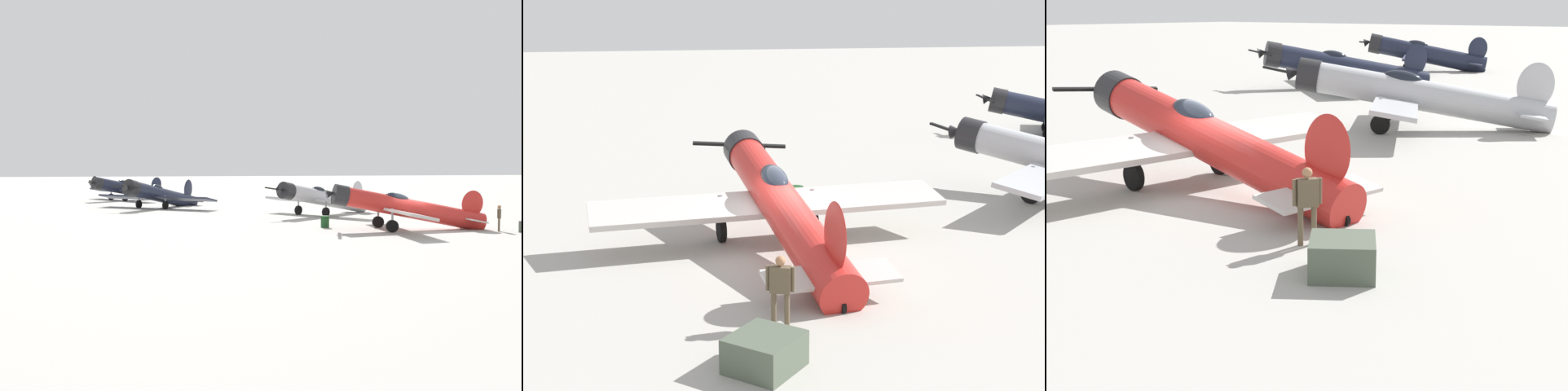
{
  "view_description": "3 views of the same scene",
  "coord_description": "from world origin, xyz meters",
  "views": [
    {
      "loc": [
        -19.41,
        -39.44,
        4.33
      ],
      "look_at": [
        -6.56,
        16.18,
        1.6
      ],
      "focal_mm": 44.49,
      "sensor_mm": 36.0,
      "label": 1
    },
    {
      "loc": [
        19.14,
        -8.19,
        6.62
      ],
      "look_at": [
        -0.0,
        0.0,
        1.8
      ],
      "focal_mm": 49.91,
      "sensor_mm": 36.0,
      "label": 2
    },
    {
      "loc": [
        15.13,
        -14.64,
        4.98
      ],
      "look_at": [
        5.07,
        -2.26,
        1.1
      ],
      "focal_mm": 53.1,
      "sensor_mm": 36.0,
      "label": 3
    }
  ],
  "objects": [
    {
      "name": "ground_plane",
      "position": [
        0.0,
        0.0,
        0.0
      ],
      "size": [
        400.0,
        400.0,
        0.0
      ],
      "primitive_type": "plane",
      "color": "#A8A59E"
    },
    {
      "name": "airplane_foreground",
      "position": [
        -0.52,
        0.06,
        1.46
      ],
      "size": [
        11.4,
        11.33,
        3.27
      ],
      "rotation": [
        0.0,
        0.0,
        3.03
      ],
      "color": "red",
      "rests_on": "ground_plane"
    },
    {
      "name": "airplane_mid_apron",
      "position": [
        -1.77,
        13.33,
        1.45
      ],
      "size": [
        11.18,
        10.16,
        3.05
      ],
      "rotation": [
        0.0,
        0.0,
        3.68
      ],
      "color": "#B7BABF",
      "rests_on": "ground_plane"
    },
    {
      "name": "airplane_far_line",
      "position": [
        -14.71,
        25.63,
        1.27
      ],
      "size": [
        11.19,
        10.68,
        3.47
      ],
      "rotation": [
        0.0,
        0.0,
        4.0
      ],
      "color": "#1E2338",
      "rests_on": "ground_plane"
    },
    {
      "name": "airplane_outer_stand",
      "position": [
        -17.71,
        40.74,
        1.38
      ],
      "size": [
        9.42,
        12.11,
        3.27
      ],
      "rotation": [
        0.0,
        0.0,
        3.66
      ],
      "color": "#1E2338",
      "rests_on": "ground_plane"
    },
    {
      "name": "ground_crew_mechanic",
      "position": [
        5.07,
        -2.26,
        1.04
      ],
      "size": [
        0.45,
        0.58,
        1.71
      ],
      "rotation": [
        0.0,
        0.0,
        2.58
      ],
      "color": "brown",
      "rests_on": "ground_plane"
    },
    {
      "name": "fuel_drum",
      "position": [
        -5.14,
        2.68,
        0.41
      ],
      "size": [
        0.61,
        0.61,
        0.81
      ],
      "color": "#19471E",
      "rests_on": "ground_plane"
    }
  ]
}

